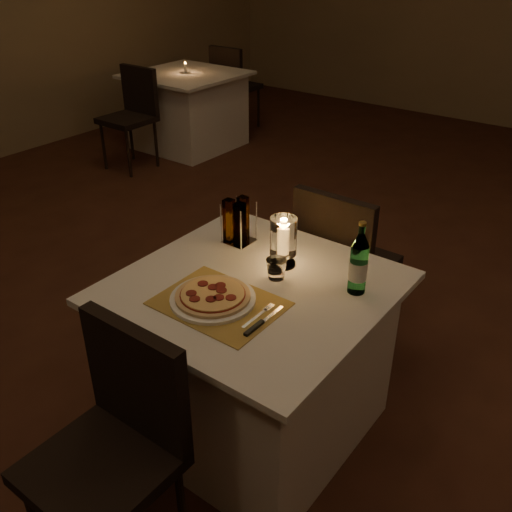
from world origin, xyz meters
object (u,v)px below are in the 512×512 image
Objects in this scene: water_bottle at (359,265)px; hurricane_candle at (283,238)px; chair_far at (341,255)px; neighbor_table_left at (188,110)px; tumbler at (276,269)px; pizza at (213,295)px; main_table at (253,358)px; plate at (213,299)px; chair_near at (118,431)px.

water_bottle is 0.34m from hurricane_candle.
neighbor_table_left is at bearing 145.50° from chair_far.
water_bottle is at bearing 19.24° from tumbler.
hurricane_candle is at bearing 81.85° from pizza.
main_table is 1.00× the size of neighbor_table_left.
tumbler is 3.92m from neighbor_table_left.
tumbler is at bearing 65.79° from main_table.
plate is 0.32× the size of neighbor_table_left.
plate is at bearing -45.46° from neighbor_table_left.
main_table is 3.12× the size of plate.
hurricane_candle reaches higher than tumbler.
plate is (-0.05, 0.53, 0.20)m from chair_near.
plate is at bearing -135.88° from water_bottle.
neighbor_table_left is at bearing 136.90° from main_table.
pizza is at bearing -156.80° from plate.
neighbor_table_left is at bearing 134.54° from pizza.
plate is at bearing -93.20° from chair_far.
main_table is 4.72× the size of hurricane_candle.
pizza is (-0.05, 0.53, 0.22)m from chair_near.
pizza is 0.29m from tumbler.
plate reaches higher than neighbor_table_left.
water_bottle is (0.34, -0.51, 0.31)m from chair_far.
main_table is at bearing -91.15° from hurricane_candle.
hurricane_candle reaches higher than pizza.
water_bottle is at bearing 30.35° from main_table.
plate is 1.51× the size of hurricane_candle.
main_table is at bearing -149.65° from water_bottle.
tumbler is 0.28× the size of water_bottle.
chair_near is at bearing -90.00° from main_table.
chair_far reaches higher than main_table.
main_table is at bearing 90.00° from chair_near.
hurricane_candle reaches higher than main_table.
pizza is (-0.05, -0.18, 0.39)m from main_table.
chair_near is at bearing -90.00° from chair_far.
hurricane_candle is (0.05, 0.38, 0.11)m from plate.
tumbler is 0.08× the size of neighbor_table_left.
tumbler is 0.39× the size of hurricane_candle.
chair_far is at bearing 93.99° from tumbler.
tumbler is at bearing -68.93° from hurricane_candle.
water_bottle is at bearing 44.11° from pizza.
hurricane_candle is at bearing 81.87° from plate.
tumbler is at bearing -86.01° from chair_far.
pizza reaches higher than plate.
plate is at bearing 23.20° from pizza.
chair_near is 1.02m from water_bottle.
tumbler is (0.09, 0.28, 0.03)m from plate.
hurricane_candle is (-0.34, -0.00, 0.01)m from water_bottle.
pizza is 0.28× the size of neighbor_table_left.
plate is 1.14× the size of pizza.
plate is 0.56m from water_bottle.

